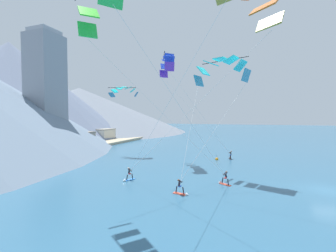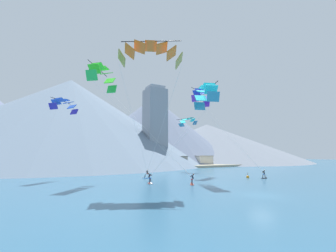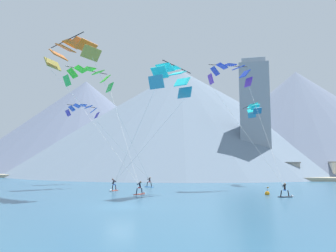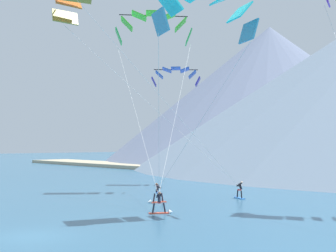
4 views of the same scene
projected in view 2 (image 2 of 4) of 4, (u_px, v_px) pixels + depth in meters
ground_plane at (261, 195)px, 24.14m from camera, size 400.00×400.00×0.00m
kitesurfer_near_lead at (146, 176)px, 41.41m from camera, size 1.75×1.07×1.62m
kitesurfer_near_trail at (150, 180)px, 33.46m from camera, size 0.73×1.78×1.71m
kitesurfer_mid_center at (265, 176)px, 41.07m from camera, size 1.78×0.72×1.65m
kitesurfer_far_left at (192, 181)px, 32.69m from camera, size 1.25×1.69×1.65m
parafoil_kite_near_lead at (151, 53)px, 28.61m from camera, size 9.91×16.61×17.17m
parafoil_kite_near_trail at (206, 94)px, 36.89m from camera, size 10.48×7.50×14.17m
parafoil_kite_mid_center at (202, 96)px, 49.21m from camera, size 9.18×12.61×17.21m
parafoil_kite_far_left at (103, 75)px, 36.98m from camera, size 14.28×12.56×17.37m
parafoil_kite_distant_high_outer at (64, 104)px, 40.81m from camera, size 5.25×5.32×2.34m
parafoil_kite_distant_low_drift at (187, 121)px, 59.94m from camera, size 3.14×6.35×2.27m
race_marker_buoy at (248, 177)px, 42.05m from camera, size 0.56×0.56×1.02m
shoreline_strip at (123, 168)px, 66.00m from camera, size 180.00×10.00×0.70m
shore_building_harbour_front at (81, 162)px, 64.10m from camera, size 10.23×4.32×4.36m
shore_building_promenade_mid at (127, 158)px, 68.18m from camera, size 8.20×5.77×6.32m
shore_building_quay_east at (174, 162)px, 77.03m from camera, size 7.15×6.38×3.84m
shore_building_quay_west at (203, 161)px, 84.74m from camera, size 6.51×4.82×3.95m
highrise_tower at (155, 127)px, 80.02m from camera, size 7.00×7.00×28.86m
mountain_peak_central_summit at (153, 130)px, 117.87m from camera, size 83.24×83.24×34.64m
mountain_peak_east_shoulder at (69, 121)px, 100.72m from camera, size 120.65×120.65×38.37m
mountain_peak_far_spur at (207, 143)px, 137.22m from camera, size 110.95×110.95×22.74m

